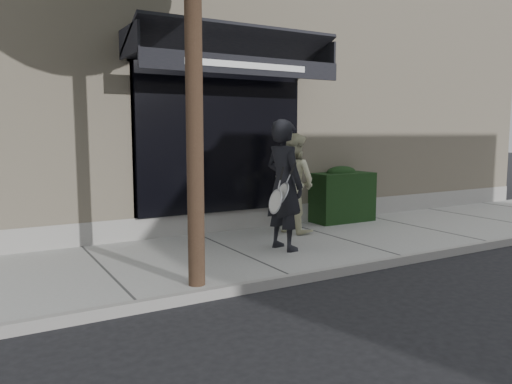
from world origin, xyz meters
TOP-DOWN VIEW (x-y plane):
  - ground at (0.00, 0.00)m, footprint 80.00×80.00m
  - sidewalk at (0.00, 0.00)m, footprint 20.00×3.00m
  - curb at (0.00, -1.55)m, footprint 20.00×0.10m
  - building_facade at (-0.01, 4.96)m, footprint 14.30×8.04m
  - hedge at (1.10, 1.25)m, footprint 1.30×0.70m
  - pedestrian_front at (-1.29, -0.27)m, footprint 0.75×0.87m
  - pedestrian_back at (-0.38, 0.81)m, footprint 0.88×1.02m

SIDE VIEW (x-z plane):
  - ground at x=0.00m, z-range 0.00..0.00m
  - sidewalk at x=0.00m, z-range 0.00..0.12m
  - curb at x=0.00m, z-range 0.00..0.14m
  - hedge at x=1.10m, z-range 0.09..1.23m
  - pedestrian_back at x=-0.38m, z-range 0.12..1.92m
  - pedestrian_front at x=-1.29m, z-range 0.12..2.14m
  - building_facade at x=-0.01m, z-range -0.08..5.56m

